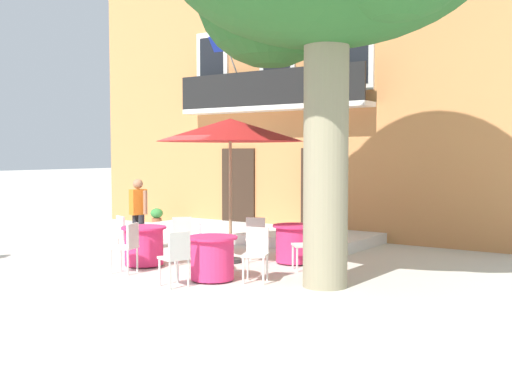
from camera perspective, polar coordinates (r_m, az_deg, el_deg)
name	(u,v)px	position (r m, az deg, el deg)	size (l,w,h in m)	color
ground_plane	(172,264)	(12.30, -7.81, -6.58)	(120.00, 120.00, 0.00)	beige
building_facade	(315,99)	(18.30, 5.46, 8.55)	(13.00, 5.09, 7.50)	#CC844C
entrance_step_platform	(254,233)	(15.74, -0.16, -3.85)	(6.24, 2.23, 0.25)	silver
cafe_table_near_tree	(212,258)	(10.57, -4.06, -6.08)	(0.86, 0.86, 0.76)	#E52D66
cafe_chair_near_tree_0	(206,243)	(11.29, -4.65, -4.76)	(0.56, 0.56, 0.91)	silver
cafe_chair_near_tree_1	(176,255)	(10.10, -7.39, -5.78)	(0.50, 0.50, 0.91)	silver
cafe_chair_near_tree_2	(256,251)	(10.45, 0.02, -5.43)	(0.52, 0.52, 0.91)	silver
cafe_table_middle	(295,243)	(12.22, 3.58, -4.77)	(0.86, 0.86, 0.76)	#E52D66
cafe_chair_middle_0	(308,242)	(11.50, 4.82, -4.61)	(0.57, 0.57, 0.91)	silver
cafe_chair_middle_1	(317,233)	(12.81, 5.61, -3.77)	(0.47, 0.47, 0.91)	silver
cafe_chair_middle_2	(257,236)	(12.25, 0.05, -4.09)	(0.53, 0.53, 0.91)	silver
cafe_table_front	(144,246)	(12.11, -10.31, -4.90)	(0.86, 0.86, 0.76)	#E52D66
cafe_chair_front_0	(182,237)	(12.21, -6.81, -4.14)	(0.57, 0.57, 0.91)	silver
cafe_chair_front_1	(126,235)	(12.75, -11.96, -3.87)	(0.52, 0.52, 0.91)	silver
cafe_chair_front_2	(128,244)	(11.40, -11.77, -4.75)	(0.50, 0.50, 0.91)	silver
cafe_umbrella	(230,131)	(12.16, -2.40, 5.68)	(2.90, 2.90, 2.85)	#997A56
ground_planter_left	(157,217)	(17.96, -9.16, -2.30)	(0.36, 0.36, 0.59)	#995638
pedestrian_near_entrance	(138,210)	(13.91, -10.83, -1.69)	(0.53, 0.39, 1.60)	#232328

